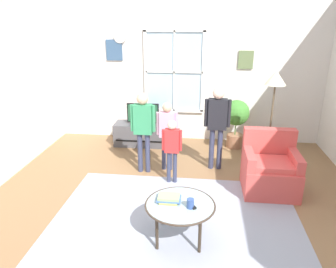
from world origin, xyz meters
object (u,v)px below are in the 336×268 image
tv_stand (144,134)px  person_green_shirt (143,124)px  person_black_shirt (217,119)px  person_pink_shirt (167,128)px  cup (190,203)px  floor_lamp (275,88)px  potted_plant_by_window (236,118)px  armchair (270,169)px  coffee_table (180,206)px  person_red_shirt (172,144)px  remote_near_books (192,206)px  book_stack (169,198)px  television (143,113)px

tv_stand → person_green_shirt: bearing=-79.0°
person_black_shirt → person_pink_shirt: (-0.80, -0.13, -0.15)m
cup → person_black_shirt: 2.01m
person_green_shirt → floor_lamp: floor_lamp is taller
person_black_shirt → potted_plant_by_window: bearing=68.3°
cup → person_pink_shirt: 1.89m
armchair → coffee_table: 1.75m
tv_stand → person_red_shirt: 1.71m
cup → remote_near_books: cup is taller
remote_near_books → person_black_shirt: size_ratio=0.10×
book_stack → potted_plant_by_window: (0.99, 2.85, 0.12)m
coffee_table → book_stack: size_ratio=2.93×
cup → coffee_table: bearing=153.4°
person_pink_shirt → floor_lamp: (1.64, 0.14, 0.67)m
person_red_shirt → television: bearing=115.7°
person_pink_shirt → floor_lamp: 1.78m
person_black_shirt → floor_lamp: bearing=0.9°
tv_stand → potted_plant_by_window: size_ratio=1.20×
armchair → cup: bearing=-130.0°
book_stack → potted_plant_by_window: bearing=70.9°
armchair → cup: armchair is taller
cup → person_green_shirt: 1.91m
potted_plant_by_window → floor_lamp: size_ratio=0.57×
remote_near_books → person_green_shirt: person_green_shirt is taller
tv_stand → potted_plant_by_window: 1.84m
person_green_shirt → tv_stand: bearing=101.0°
tv_stand → cup: 3.08m
tv_stand → floor_lamp: size_ratio=0.68×
remote_near_books → person_green_shirt: 1.91m
cup → person_green_shirt: size_ratio=0.08×
coffee_table → person_red_shirt: person_red_shirt is taller
floor_lamp → person_red_shirt: bearing=-159.1°
book_stack → television: bearing=106.4°
person_red_shirt → person_black_shirt: 0.92m
armchair → coffee_table: size_ratio=1.09×
armchair → floor_lamp: bearing=83.2°
coffee_table → floor_lamp: size_ratio=0.48×
potted_plant_by_window → remote_near_books: bearing=-103.8°
armchair → floor_lamp: (0.08, 0.65, 1.07)m
book_stack → person_black_shirt: 1.97m
coffee_table → person_green_shirt: size_ratio=0.60×
armchair → potted_plant_by_window: (-0.36, 1.65, 0.27)m
book_stack → person_green_shirt: size_ratio=0.21×
floor_lamp → armchair: bearing=-96.8°
person_red_shirt → person_green_shirt: (-0.49, 0.31, 0.20)m
book_stack → remote_near_books: bearing=-16.8°
tv_stand → person_pink_shirt: 1.32m
person_red_shirt → person_pink_shirt: size_ratio=0.87×
tv_stand → person_pink_shirt: person_pink_shirt is taller
cup → tv_stand: bearing=110.3°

